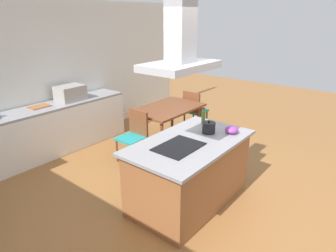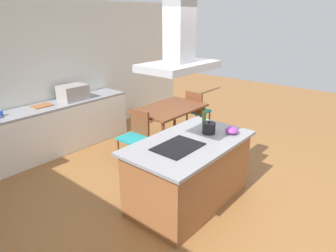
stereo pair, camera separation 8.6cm
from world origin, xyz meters
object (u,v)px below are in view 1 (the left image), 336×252
at_px(olive_oil_bottle, 203,117).
at_px(chair_at_left_end, 134,133).
at_px(cutting_board, 39,107).
at_px(dining_table, 168,111).
at_px(cooktop, 179,147).
at_px(tea_kettle, 209,128).
at_px(chair_at_right_end, 194,108).
at_px(range_hood, 180,46).
at_px(countertop_microwave, 70,93).
at_px(mixing_bowl, 232,130).

relative_size(olive_oil_bottle, chair_at_left_end, 0.28).
height_order(cutting_board, dining_table, cutting_board).
bearing_deg(cooktop, cutting_board, 93.65).
distance_m(cooktop, tea_kettle, 0.64).
relative_size(olive_oil_bottle, chair_at_right_end, 0.28).
bearing_deg(olive_oil_bottle, cutting_board, 112.12).
height_order(tea_kettle, dining_table, tea_kettle).
bearing_deg(chair_at_left_end, range_hood, -114.94).
xyz_separation_m(tea_kettle, dining_table, (0.96, 1.50, -0.31)).
distance_m(cutting_board, chair_at_right_end, 3.10).
bearing_deg(cutting_board, countertop_microwave, -4.67).
height_order(tea_kettle, chair_at_right_end, tea_kettle).
distance_m(chair_at_right_end, range_hood, 3.32).
height_order(olive_oil_bottle, cutting_board, olive_oil_bottle).
distance_m(tea_kettle, mixing_bowl, 0.31).
bearing_deg(chair_at_left_end, tea_kettle, -91.72).
xyz_separation_m(countertop_microwave, chair_at_right_end, (2.09, -1.42, -0.53)).
bearing_deg(dining_table, range_hood, -137.47).
bearing_deg(olive_oil_bottle, tea_kettle, -136.57).
distance_m(chair_at_left_end, chair_at_right_end, 1.83).
relative_size(dining_table, range_hood, 1.56).
distance_m(mixing_bowl, dining_table, 1.94).
xyz_separation_m(mixing_bowl, chair_at_left_end, (-0.14, 1.75, -0.44)).
xyz_separation_m(mixing_bowl, countertop_microwave, (-0.39, 3.17, 0.09)).
distance_m(olive_oil_bottle, cutting_board, 2.92).
xyz_separation_m(countertop_microwave, chair_at_left_end, (0.26, -1.42, -0.53)).
xyz_separation_m(cooktop, chair_at_right_end, (2.51, 1.46, -0.40)).
distance_m(cooktop, dining_table, 2.18).
xyz_separation_m(dining_table, range_hood, (-1.60, -1.46, 1.43)).
xyz_separation_m(olive_oil_bottle, chair_at_left_end, (-0.23, 1.24, -0.50)).
xyz_separation_m(olive_oil_bottle, countertop_microwave, (-0.49, 2.65, 0.04)).
xyz_separation_m(countertop_microwave, cutting_board, (-0.61, 0.05, -0.13)).
height_order(olive_oil_bottle, chair_at_right_end, olive_oil_bottle).
xyz_separation_m(cooktop, mixing_bowl, (0.82, -0.29, 0.04)).
height_order(chair_at_right_end, range_hood, range_hood).
bearing_deg(cutting_board, olive_oil_bottle, -67.88).
distance_m(cooktop, chair_at_left_end, 1.66).
height_order(olive_oil_bottle, chair_at_left_end, olive_oil_bottle).
bearing_deg(mixing_bowl, cutting_board, 107.32).
distance_m(mixing_bowl, cutting_board, 3.37).
xyz_separation_m(tea_kettle, cutting_board, (-0.82, 2.96, -0.07)).
distance_m(tea_kettle, chair_at_right_end, 2.45).
height_order(tea_kettle, mixing_bowl, tea_kettle).
bearing_deg(range_hood, mixing_bowl, -19.42).
distance_m(olive_oil_bottle, chair_at_left_end, 1.35).
bearing_deg(cutting_board, chair_at_right_end, -28.51).
relative_size(cutting_board, chair_at_left_end, 0.38).
distance_m(countertop_microwave, chair_at_left_end, 1.53).
bearing_deg(olive_oil_bottle, chair_at_left_end, 100.58).
bearing_deg(cooktop, mixing_bowl, -19.42).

